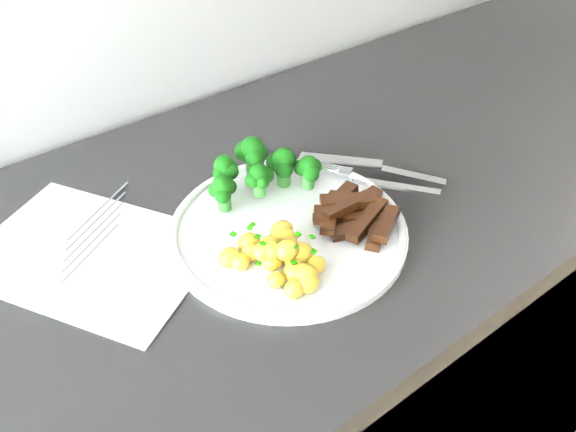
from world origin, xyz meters
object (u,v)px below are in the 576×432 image
(plate, at_px, (288,229))
(knife, at_px, (390,172))
(beef_strips, at_px, (354,214))
(broccoli, at_px, (261,168))
(potatoes, at_px, (279,256))
(counter, at_px, (287,396))
(fork, at_px, (377,181))
(recipe_paper, at_px, (91,254))

(plate, bearing_deg, knife, 2.91)
(beef_strips, distance_m, knife, 0.13)
(broccoli, xyz_separation_m, potatoes, (-0.07, -0.13, -0.02))
(counter, relative_size, broccoli, 15.93)
(potatoes, relative_size, fork, 0.71)
(broccoli, bearing_deg, recipe_paper, 171.89)
(broccoli, bearing_deg, counter, -52.60)
(plate, xyz_separation_m, potatoes, (-0.05, -0.05, 0.02))
(counter, distance_m, potatoes, 0.51)
(recipe_paper, relative_size, potatoes, 2.93)
(broccoli, bearing_deg, knife, -22.95)
(potatoes, bearing_deg, knife, 13.24)
(knife, bearing_deg, counter, 163.44)
(counter, relative_size, knife, 13.63)
(fork, height_order, knife, fork)
(fork, relative_size, knife, 0.92)
(fork, bearing_deg, plate, 178.38)
(recipe_paper, bearing_deg, fork, -18.22)
(plate, bearing_deg, broccoli, 77.76)
(broccoli, xyz_separation_m, fork, (0.13, -0.09, -0.03))
(beef_strips, relative_size, knife, 0.69)
(beef_strips, relative_size, fork, 0.75)
(plate, relative_size, fork, 1.82)
(recipe_paper, xyz_separation_m, broccoli, (0.23, -0.03, 0.05))
(potatoes, xyz_separation_m, fork, (0.20, 0.04, -0.01))
(counter, distance_m, beef_strips, 0.50)
(broccoli, relative_size, beef_strips, 1.24)
(plate, relative_size, potatoes, 2.57)
(recipe_paper, distance_m, potatoes, 0.24)
(knife, bearing_deg, beef_strips, -156.81)
(counter, distance_m, knife, 0.50)
(counter, distance_m, recipe_paper, 0.54)
(recipe_paper, relative_size, broccoli, 2.23)
(recipe_paper, relative_size, knife, 1.91)
(counter, xyz_separation_m, potatoes, (-0.09, -0.10, 0.49))
(plate, distance_m, potatoes, 0.07)
(broccoli, bearing_deg, potatoes, -117.29)
(beef_strips, bearing_deg, plate, 151.69)
(broccoli, distance_m, fork, 0.16)
(broccoli, bearing_deg, fork, -33.29)
(recipe_paper, height_order, knife, knife)
(beef_strips, bearing_deg, counter, 110.24)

